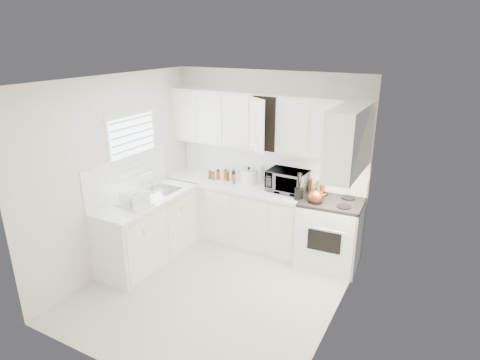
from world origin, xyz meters
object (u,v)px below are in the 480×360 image
Objects in this scene: stove at (330,224)px; dish_rack at (134,197)px; utensil_crock at (299,186)px; rice_cooker at (249,175)px; microwave at (287,179)px; tea_kettle at (316,196)px.

stove reaches higher than dish_rack.
utensil_crock reaches higher than dish_rack.
stove is at bearing 38.90° from dish_rack.
utensil_crock is (0.89, -0.26, 0.07)m from rice_cooker.
stove is at bearing 3.53° from rice_cooker.
dish_rack is at bearing -146.41° from utensil_crock.
utensil_crock is at bearing -7.28° from rice_cooker.
utensil_crock is at bearing -39.10° from microwave.
rice_cooker reaches higher than dish_rack.
tea_kettle is at bearing -24.82° from microwave.
dish_rack is at bearing -153.27° from stove.
microwave is at bearing 5.92° from rice_cooker.
tea_kettle is at bearing 37.82° from dish_rack.
tea_kettle is 1.02× the size of rice_cooker.
rice_cooker is 1.74m from dish_rack.
tea_kettle is 0.57m from microwave.
utensil_crock reaches higher than microwave.
stove reaches higher than rice_cooker.
microwave is at bearing 168.04° from stove.
stove is 4.84× the size of rice_cooker.
rice_cooker is (-1.32, 0.13, 0.46)m from stove.
rice_cooker reaches higher than tea_kettle.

